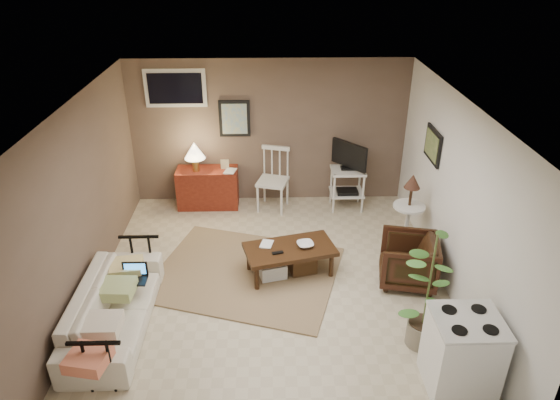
{
  "coord_description": "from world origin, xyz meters",
  "views": [
    {
      "loc": [
        -0.02,
        -5.24,
        4.0
      ],
      "look_at": [
        0.12,
        0.35,
        1.07
      ],
      "focal_mm": 32.0,
      "sensor_mm": 36.0,
      "label": 1
    }
  ],
  "objects_px": {
    "sofa": "(113,300)",
    "stove": "(462,353)",
    "coffee_table": "(289,258)",
    "spindle_chair": "(273,181)",
    "tv_stand": "(348,174)",
    "side_table": "(410,204)",
    "red_console": "(207,184)",
    "armchair": "(408,258)",
    "potted_plant": "(429,288)"
  },
  "relations": [
    {
      "from": "sofa",
      "to": "stove",
      "type": "distance_m",
      "value": 3.77
    },
    {
      "from": "coffee_table",
      "to": "spindle_chair",
      "type": "xyz_separation_m",
      "value": [
        -0.19,
        1.89,
        0.24
      ]
    },
    {
      "from": "spindle_chair",
      "to": "stove",
      "type": "xyz_separation_m",
      "value": [
        1.79,
        -3.81,
        -0.06
      ]
    },
    {
      "from": "tv_stand",
      "to": "side_table",
      "type": "height_order",
      "value": "side_table"
    },
    {
      "from": "red_console",
      "to": "side_table",
      "type": "distance_m",
      "value": 3.32
    },
    {
      "from": "armchair",
      "to": "potted_plant",
      "type": "xyz_separation_m",
      "value": [
        -0.13,
        -1.14,
        0.41
      ]
    },
    {
      "from": "tv_stand",
      "to": "potted_plant",
      "type": "distance_m",
      "value": 3.22
    },
    {
      "from": "potted_plant",
      "to": "stove",
      "type": "xyz_separation_m",
      "value": [
        0.2,
        -0.58,
        -0.35
      ]
    },
    {
      "from": "tv_stand",
      "to": "armchair",
      "type": "relative_size",
      "value": 1.61
    },
    {
      "from": "spindle_chair",
      "to": "side_table",
      "type": "relative_size",
      "value": 0.87
    },
    {
      "from": "tv_stand",
      "to": "armchair",
      "type": "bearing_deg",
      "value": -76.55
    },
    {
      "from": "coffee_table",
      "to": "potted_plant",
      "type": "xyz_separation_m",
      "value": [
        1.4,
        -1.34,
        0.52
      ]
    },
    {
      "from": "side_table",
      "to": "stove",
      "type": "bearing_deg",
      "value": -92.16
    },
    {
      "from": "coffee_table",
      "to": "side_table",
      "type": "distance_m",
      "value": 1.86
    },
    {
      "from": "coffee_table",
      "to": "tv_stand",
      "type": "xyz_separation_m",
      "value": [
        1.03,
        1.86,
        0.36
      ]
    },
    {
      "from": "sofa",
      "to": "tv_stand",
      "type": "height_order",
      "value": "tv_stand"
    },
    {
      "from": "coffee_table",
      "to": "spindle_chair",
      "type": "bearing_deg",
      "value": 95.67
    },
    {
      "from": "spindle_chair",
      "to": "armchair",
      "type": "distance_m",
      "value": 2.71
    },
    {
      "from": "armchair",
      "to": "coffee_table",
      "type": "bearing_deg",
      "value": -85.7
    },
    {
      "from": "armchair",
      "to": "stove",
      "type": "bearing_deg",
      "value": 14.61
    },
    {
      "from": "side_table",
      "to": "tv_stand",
      "type": "bearing_deg",
      "value": 117.46
    },
    {
      "from": "sofa",
      "to": "tv_stand",
      "type": "xyz_separation_m",
      "value": [
        3.08,
        2.83,
        0.23
      ]
    },
    {
      "from": "coffee_table",
      "to": "stove",
      "type": "bearing_deg",
      "value": -50.19
    },
    {
      "from": "red_console",
      "to": "potted_plant",
      "type": "xyz_separation_m",
      "value": [
        2.69,
        -3.33,
        0.37
      ]
    },
    {
      "from": "sofa",
      "to": "stove",
      "type": "xyz_separation_m",
      "value": [
        3.65,
        -0.95,
        0.04
      ]
    },
    {
      "from": "side_table",
      "to": "potted_plant",
      "type": "bearing_deg",
      "value": -98.83
    },
    {
      "from": "sofa",
      "to": "potted_plant",
      "type": "distance_m",
      "value": 3.49
    },
    {
      "from": "tv_stand",
      "to": "side_table",
      "type": "bearing_deg",
      "value": -62.54
    },
    {
      "from": "spindle_chair",
      "to": "tv_stand",
      "type": "distance_m",
      "value": 1.23
    },
    {
      "from": "stove",
      "to": "sofa",
      "type": "bearing_deg",
      "value": 165.42
    },
    {
      "from": "side_table",
      "to": "armchair",
      "type": "relative_size",
      "value": 1.65
    },
    {
      "from": "red_console",
      "to": "armchair",
      "type": "bearing_deg",
      "value": -37.89
    },
    {
      "from": "coffee_table",
      "to": "armchair",
      "type": "height_order",
      "value": "armchair"
    },
    {
      "from": "potted_plant",
      "to": "sofa",
      "type": "bearing_deg",
      "value": 173.93
    },
    {
      "from": "spindle_chair",
      "to": "side_table",
      "type": "xyz_separation_m",
      "value": [
        1.89,
        -1.31,
        0.25
      ]
    },
    {
      "from": "spindle_chair",
      "to": "tv_stand",
      "type": "bearing_deg",
      "value": -1.4
    },
    {
      "from": "sofa",
      "to": "red_console",
      "type": "xyz_separation_m",
      "value": [
        0.76,
        2.96,
        0.02
      ]
    },
    {
      "from": "sofa",
      "to": "side_table",
      "type": "relative_size",
      "value": 1.63
    },
    {
      "from": "coffee_table",
      "to": "armchair",
      "type": "relative_size",
      "value": 1.78
    },
    {
      "from": "side_table",
      "to": "armchair",
      "type": "height_order",
      "value": "side_table"
    },
    {
      "from": "coffee_table",
      "to": "red_console",
      "type": "relative_size",
      "value": 1.11
    },
    {
      "from": "tv_stand",
      "to": "armchair",
      "type": "xyz_separation_m",
      "value": [
        0.49,
        -2.06,
        -0.25
      ]
    },
    {
      "from": "armchair",
      "to": "tv_stand",
      "type": "bearing_deg",
      "value": -154.53
    },
    {
      "from": "sofa",
      "to": "red_console",
      "type": "distance_m",
      "value": 3.06
    },
    {
      "from": "tv_stand",
      "to": "stove",
      "type": "height_order",
      "value": "tv_stand"
    },
    {
      "from": "side_table",
      "to": "potted_plant",
      "type": "xyz_separation_m",
      "value": [
        -0.3,
        -1.92,
        0.03
      ]
    },
    {
      "from": "armchair",
      "to": "stove",
      "type": "relative_size",
      "value": 0.85
    },
    {
      "from": "red_console",
      "to": "armchair",
      "type": "distance_m",
      "value": 3.57
    },
    {
      "from": "spindle_chair",
      "to": "side_table",
      "type": "bearing_deg",
      "value": -34.77
    },
    {
      "from": "sofa",
      "to": "armchair",
      "type": "height_order",
      "value": "sofa"
    }
  ]
}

